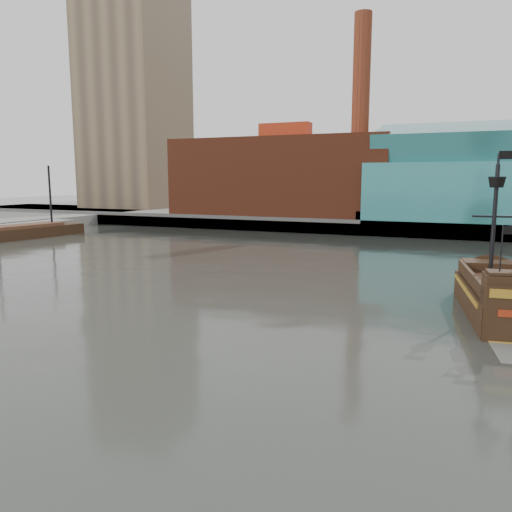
% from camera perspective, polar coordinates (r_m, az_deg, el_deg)
% --- Properties ---
extents(ground, '(400.00, 400.00, 0.00)m').
position_cam_1_polar(ground, '(25.72, -5.42, -12.80)').
color(ground, '#2A2D27').
rests_on(ground, ground).
extents(promenade_far, '(220.00, 60.00, 2.00)m').
position_cam_1_polar(promenade_far, '(113.86, 17.27, 4.19)').
color(promenade_far, slate).
rests_on(promenade_far, ground).
extents(seawall, '(220.00, 1.00, 2.60)m').
position_cam_1_polar(seawall, '(84.65, 15.19, 3.00)').
color(seawall, '#4C4C49').
rests_on(seawall, ground).
extents(skyline, '(149.00, 45.00, 62.00)m').
position_cam_1_polar(skyline, '(106.78, 20.33, 16.44)').
color(skyline, brown).
rests_on(skyline, promenade_far).
extents(pirate_ship, '(7.17, 16.86, 12.22)m').
position_cam_1_polar(pirate_ship, '(38.68, 26.75, -4.60)').
color(pirate_ship, black).
rests_on(pirate_ship, ground).
extents(docked_vessel, '(7.00, 19.71, 13.12)m').
position_cam_1_polar(docked_vessel, '(88.15, -24.76, 2.42)').
color(docked_vessel, black).
rests_on(docked_vessel, ground).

